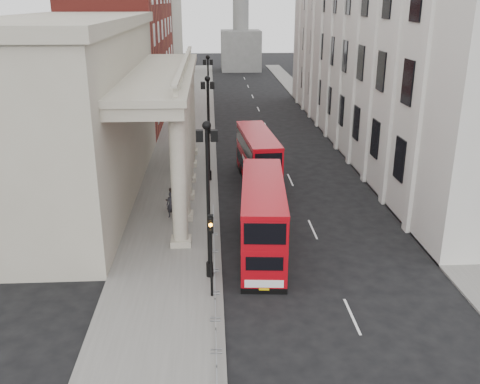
{
  "coord_description": "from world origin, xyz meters",
  "views": [
    {
      "loc": [
        -0.39,
        -21.08,
        13.88
      ],
      "look_at": [
        1.34,
        10.24,
        2.55
      ],
      "focal_mm": 40.0,
      "sensor_mm": 36.0,
      "label": 1
    }
  ],
  "objects": [
    {
      "name": "lamp_post_mid",
      "position": [
        -0.6,
        20.0,
        4.91
      ],
      "size": [
        1.05,
        0.44,
        8.32
      ],
      "color": "black",
      "rests_on": "sidewalk_west"
    },
    {
      "name": "east_building",
      "position": [
        16.0,
        32.0,
        12.5
      ],
      "size": [
        8.0,
        55.0,
        25.0
      ],
      "primitive_type": "cube",
      "color": "beige",
      "rests_on": "ground"
    },
    {
      "name": "ground",
      "position": [
        0.0,
        0.0,
        0.0
      ],
      "size": [
        260.0,
        260.0,
        0.0
      ],
      "primitive_type": "plane",
      "color": "black",
      "rests_on": "ground"
    },
    {
      "name": "crowd_barriers",
      "position": [
        -0.35,
        2.23,
        0.67
      ],
      "size": [
        0.5,
        18.75,
        1.1
      ],
      "color": "gray",
      "rests_on": "sidewalk_west"
    },
    {
      "name": "pedestrian_c",
      "position": [
        -2.29,
        18.54,
        0.9
      ],
      "size": [
        0.77,
        0.51,
        1.56
      ],
      "primitive_type": "imported",
      "rotation": [
        0.0,
        0.0,
        6.27
      ],
      "color": "black",
      "rests_on": "sidewalk_west"
    },
    {
      "name": "bus_near",
      "position": [
        2.47,
        7.01,
        2.2
      ],
      "size": [
        3.09,
        9.9,
        4.21
      ],
      "rotation": [
        0.0,
        0.0,
        -0.08
      ],
      "color": "#A90711",
      "rests_on": "ground"
    },
    {
      "name": "pedestrian_b",
      "position": [
        -3.22,
        13.3,
        0.97
      ],
      "size": [
        1.05,
        1.0,
        1.71
      ],
      "primitive_type": "imported",
      "rotation": [
        0.0,
        0.0,
        3.75
      ],
      "color": "black",
      "rests_on": "sidewalk_west"
    },
    {
      "name": "portico_building",
      "position": [
        -10.5,
        18.0,
        6.0
      ],
      "size": [
        9.0,
        28.0,
        12.0
      ],
      "primitive_type": "cube",
      "color": "#A49E8A",
      "rests_on": "ground"
    },
    {
      "name": "lamp_post_south",
      "position": [
        -0.6,
        4.0,
        4.91
      ],
      "size": [
        1.05,
        0.44,
        8.32
      ],
      "color": "black",
      "rests_on": "sidewalk_west"
    },
    {
      "name": "sidewalk_east",
      "position": [
        13.5,
        30.0,
        0.06
      ],
      "size": [
        3.0,
        140.0,
        0.12
      ],
      "primitive_type": "cube",
      "color": "slate",
      "rests_on": "ground"
    },
    {
      "name": "traffic_light",
      "position": [
        -0.5,
        1.98,
        3.11
      ],
      "size": [
        0.28,
        0.33,
        4.3
      ],
      "color": "black",
      "rests_on": "sidewalk_west"
    },
    {
      "name": "bus_far",
      "position": [
        3.27,
        19.62,
        2.1
      ],
      "size": [
        2.95,
        9.46,
        4.02
      ],
      "rotation": [
        0.0,
        0.0,
        0.08
      ],
      "color": "#AA0711",
      "rests_on": "ground"
    },
    {
      "name": "sidewalk_west",
      "position": [
        -3.0,
        30.0,
        0.06
      ],
      "size": [
        6.0,
        140.0,
        0.12
      ],
      "primitive_type": "cube",
      "color": "slate",
      "rests_on": "ground"
    },
    {
      "name": "pedestrian_a",
      "position": [
        -3.13,
        12.26,
        1.0
      ],
      "size": [
        0.71,
        0.54,
        1.76
      ],
      "primitive_type": "imported",
      "rotation": [
        0.0,
        0.0,
        -0.2
      ],
      "color": "black",
      "rests_on": "sidewalk_west"
    },
    {
      "name": "brick_building",
      "position": [
        -10.5,
        48.0,
        11.0
      ],
      "size": [
        9.0,
        32.0,
        22.0
      ],
      "primitive_type": "cube",
      "color": "maroon",
      "rests_on": "ground"
    },
    {
      "name": "kerb",
      "position": [
        -0.05,
        30.0,
        0.07
      ],
      "size": [
        0.2,
        140.0,
        0.14
      ],
      "primitive_type": "cube",
      "color": "slate",
      "rests_on": "ground"
    },
    {
      "name": "lamp_post_north",
      "position": [
        -0.6,
        36.0,
        4.91
      ],
      "size": [
        1.05,
        0.44,
        8.32
      ],
      "color": "black",
      "rests_on": "sidewalk_west"
    },
    {
      "name": "west_building_far",
      "position": [
        -10.5,
        80.0,
        10.0
      ],
      "size": [
        9.0,
        30.0,
        20.0
      ],
      "primitive_type": "cube",
      "color": "#A49E8A",
      "rests_on": "ground"
    }
  ]
}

